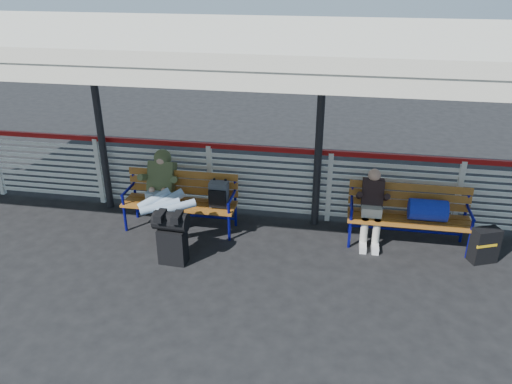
% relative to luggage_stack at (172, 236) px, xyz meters
% --- Properties ---
extents(ground, '(60.00, 60.00, 0.00)m').
position_rel_luggage_stack_xyz_m(ground, '(0.12, -0.22, -0.44)').
color(ground, black).
rests_on(ground, ground).
extents(fence, '(12.08, 0.08, 1.24)m').
position_rel_luggage_stack_xyz_m(fence, '(0.12, 1.68, 0.22)').
color(fence, silver).
rests_on(fence, ground).
extents(canopy, '(12.60, 3.60, 3.16)m').
position_rel_luggage_stack_xyz_m(canopy, '(0.12, 0.64, 2.60)').
color(canopy, silver).
rests_on(canopy, ground).
extents(luggage_stack, '(0.50, 0.29, 0.80)m').
position_rel_luggage_stack_xyz_m(luggage_stack, '(0.00, 0.00, 0.00)').
color(luggage_stack, black).
rests_on(luggage_stack, ground).
extents(bench_left, '(1.80, 0.56, 0.92)m').
position_rel_luggage_stack_xyz_m(bench_left, '(-0.05, 1.04, 0.14)').
color(bench_left, '#B06522').
rests_on(bench_left, ground).
extents(bench_right, '(1.80, 0.56, 0.92)m').
position_rel_luggage_stack_xyz_m(bench_right, '(3.44, 1.11, 0.15)').
color(bench_right, '#B06522').
rests_on(bench_right, ground).
extents(traveler_man, '(0.94, 1.64, 0.77)m').
position_rel_luggage_stack_xyz_m(traveler_man, '(-0.35, 0.69, 0.26)').
color(traveler_man, '#98B3CD').
rests_on(traveler_man, ground).
extents(companion_person, '(0.32, 0.66, 1.15)m').
position_rel_luggage_stack_xyz_m(companion_person, '(2.78, 1.10, 0.16)').
color(companion_person, '#BAB8A9').
rests_on(companion_person, ground).
extents(suitcase_side, '(0.43, 0.35, 0.52)m').
position_rel_luggage_stack_xyz_m(suitcase_side, '(4.38, 0.80, -0.18)').
color(suitcase_side, black).
rests_on(suitcase_side, ground).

